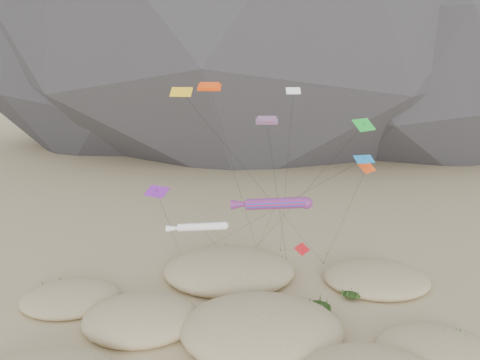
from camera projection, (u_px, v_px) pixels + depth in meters
name	position (u px, v px, depth m)	size (l,w,h in m)	color
ground	(251.00, 357.00, 42.68)	(500.00, 500.00, 0.00)	#CCB789
dunes	(241.00, 324.00, 46.71)	(48.11, 38.99, 4.12)	#CCB789
dune_grass	(258.00, 328.00, 45.82)	(44.63, 30.39, 1.54)	black
kite_stakes	(263.00, 256.00, 64.88)	(20.09, 6.63, 0.30)	#3F2D1E
rainbow_tube_kite	(273.00, 204.00, 52.03)	(9.12, 15.66, 11.91)	red
white_tube_kite	(199.00, 227.00, 49.22)	(6.66, 15.86, 9.98)	white
orange_parafoil	(210.00, 89.00, 52.61)	(7.33, 10.19, 24.03)	#EE410C
multi_parafoil	(267.00, 123.00, 47.31)	(4.83, 13.48, 20.91)	red
delta_kites	(290.00, 154.00, 50.14)	(24.76, 20.19, 23.53)	yellow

